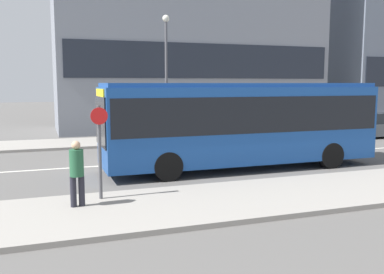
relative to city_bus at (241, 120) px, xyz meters
The scene contains 10 objects.
ground_plane 4.58m from the city_bus, 148.74° to the left, with size 120.00×120.00×0.00m, color #595654.
sidewalk_near 5.70m from the city_bus, 131.43° to the right, with size 44.00×3.50×0.13m.
sidewalk_far 9.33m from the city_bus, 113.08° to the left, with size 44.00×3.50×0.13m.
lane_centerline 4.58m from the city_bus, 148.74° to the left, with size 41.80×0.16×0.01m.
apartment_block_left_tower 16.56m from the city_bus, 77.60° to the left, with size 18.51×6.51×16.56m.
city_bus is the anchor object (origin of this frame).
parked_car_0 12.64m from the city_bus, 27.05° to the left, with size 4.43×1.87×1.43m.
pedestrian_near_stop 7.15m from the city_bus, 150.25° to the right, with size 0.35×0.34×1.63m.
bus_stop_sign 6.30m from the city_bus, 151.48° to the right, with size 0.44×0.12×2.45m.
street_lamp 7.82m from the city_bus, 95.34° to the left, with size 0.36×0.36×6.47m.
Camera 1 is at (-3.36, -16.29, 3.14)m, focal length 40.00 mm.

